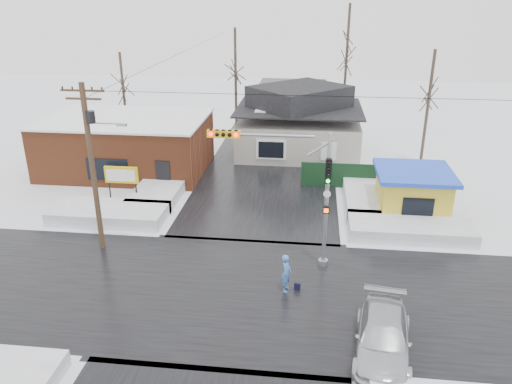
# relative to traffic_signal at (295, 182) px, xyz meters

# --- Properties ---
(ground) EXTENTS (120.00, 120.00, 0.00)m
(ground) POSITION_rel_traffic_signal_xyz_m (-2.43, -2.97, -4.54)
(ground) COLOR white
(ground) RESTS_ON ground
(road_ns) EXTENTS (10.00, 120.00, 0.02)m
(road_ns) POSITION_rel_traffic_signal_xyz_m (-2.43, -2.97, -4.53)
(road_ns) COLOR black
(road_ns) RESTS_ON ground
(road_ew) EXTENTS (120.00, 10.00, 0.02)m
(road_ew) POSITION_rel_traffic_signal_xyz_m (-2.43, -2.97, -4.53)
(road_ew) COLOR black
(road_ew) RESTS_ON ground
(snowbank_nw) EXTENTS (7.00, 3.00, 0.80)m
(snowbank_nw) POSITION_rel_traffic_signal_xyz_m (-11.43, 4.03, -4.14)
(snowbank_nw) COLOR white
(snowbank_nw) RESTS_ON ground
(snowbank_ne) EXTENTS (7.00, 3.00, 0.80)m
(snowbank_ne) POSITION_rel_traffic_signal_xyz_m (6.57, 4.03, -4.14)
(snowbank_ne) COLOR white
(snowbank_ne) RESTS_ON ground
(snowbank_nside_w) EXTENTS (3.00, 8.00, 0.80)m
(snowbank_nside_w) POSITION_rel_traffic_signal_xyz_m (-9.43, 9.03, -4.14)
(snowbank_nside_w) COLOR white
(snowbank_nside_w) RESTS_ON ground
(snowbank_nside_e) EXTENTS (3.00, 8.00, 0.80)m
(snowbank_nside_e) POSITION_rel_traffic_signal_xyz_m (4.57, 9.03, -4.14)
(snowbank_nside_e) COLOR white
(snowbank_nside_e) RESTS_ON ground
(traffic_signal) EXTENTS (6.05, 0.68, 7.00)m
(traffic_signal) POSITION_rel_traffic_signal_xyz_m (0.00, 0.00, 0.00)
(traffic_signal) COLOR gray
(traffic_signal) RESTS_ON ground
(utility_pole) EXTENTS (3.15, 0.44, 9.00)m
(utility_pole) POSITION_rel_traffic_signal_xyz_m (-10.36, 0.53, 0.57)
(utility_pole) COLOR #382619
(utility_pole) RESTS_ON ground
(brick_building) EXTENTS (12.20, 8.20, 4.12)m
(brick_building) POSITION_rel_traffic_signal_xyz_m (-13.43, 13.03, -2.46)
(brick_building) COLOR brown
(brick_building) RESTS_ON ground
(marquee_sign) EXTENTS (2.20, 0.21, 2.55)m
(marquee_sign) POSITION_rel_traffic_signal_xyz_m (-11.43, 6.53, -2.62)
(marquee_sign) COLOR black
(marquee_sign) RESTS_ON ground
(house) EXTENTS (10.40, 8.40, 5.76)m
(house) POSITION_rel_traffic_signal_xyz_m (-0.43, 19.03, -1.92)
(house) COLOR #A8A297
(house) RESTS_ON ground
(kiosk) EXTENTS (4.60, 4.60, 2.88)m
(kiosk) POSITION_rel_traffic_signal_xyz_m (7.07, 7.03, -3.08)
(kiosk) COLOR gold
(kiosk) RESTS_ON ground
(fence) EXTENTS (8.00, 0.12, 1.80)m
(fence) POSITION_rel_traffic_signal_xyz_m (4.07, 11.03, -3.64)
(fence) COLOR black
(fence) RESTS_ON ground
(tree_far_left) EXTENTS (3.00, 3.00, 10.00)m
(tree_far_left) POSITION_rel_traffic_signal_xyz_m (-6.43, 23.03, 3.41)
(tree_far_left) COLOR #332821
(tree_far_left) RESTS_ON ground
(tree_far_mid) EXTENTS (3.00, 3.00, 12.00)m
(tree_far_mid) POSITION_rel_traffic_signal_xyz_m (3.57, 25.03, 5.00)
(tree_far_mid) COLOR #332821
(tree_far_mid) RESTS_ON ground
(tree_far_right) EXTENTS (3.00, 3.00, 9.00)m
(tree_far_right) POSITION_rel_traffic_signal_xyz_m (9.57, 17.03, 2.62)
(tree_far_right) COLOR #332821
(tree_far_right) RESTS_ON ground
(tree_far_west) EXTENTS (3.00, 3.00, 8.00)m
(tree_far_west) POSITION_rel_traffic_signal_xyz_m (-16.43, 21.03, 1.82)
(tree_far_west) COLOR #332821
(tree_far_west) RESTS_ON ground
(pedestrian) EXTENTS (0.51, 0.72, 1.87)m
(pedestrian) POSITION_rel_traffic_signal_xyz_m (-0.19, -2.53, -3.60)
(pedestrian) COLOR #4572C1
(pedestrian) RESTS_ON ground
(car) EXTENTS (2.74, 5.36, 1.49)m
(car) POSITION_rel_traffic_signal_xyz_m (3.77, -6.48, -3.79)
(car) COLOR silver
(car) RESTS_ON ground
(shopping_bag) EXTENTS (0.30, 0.19, 0.35)m
(shopping_bag) POSITION_rel_traffic_signal_xyz_m (0.34, -2.44, -4.36)
(shopping_bag) COLOR black
(shopping_bag) RESTS_ON ground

